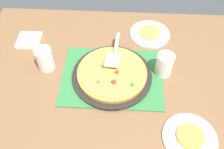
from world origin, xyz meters
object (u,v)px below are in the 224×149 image
object	(u,v)px
cup_near	(45,59)
served_slice_right	(150,32)
pizza	(112,73)
plate_far_right	(150,34)
pizza_pan	(112,75)
pizza_server	(115,52)
plate_near_left	(190,138)
served_slice_left	(190,136)
napkin_stack	(29,40)
cup_far	(164,65)

from	to	relation	value
cup_near	served_slice_right	bearing A→B (deg)	26.95
pizza	plate_far_right	bearing A→B (deg)	58.01
pizza	plate_far_right	xyz separation A→B (m)	(0.19, 0.31, -0.03)
pizza_pan	pizza_server	size ratio (longest dim) A/B	1.63
pizza_pan	cup_near	bearing A→B (deg)	172.02
cup_near	pizza	bearing A→B (deg)	-8.01
served_slice_right	pizza_server	bearing A→B (deg)	-131.10
plate_near_left	served_slice_right	bearing A→B (deg)	102.71
served_slice_left	napkin_stack	distance (m)	0.94
pizza_server	napkin_stack	size ratio (longest dim) A/B	1.94
napkin_stack	cup_far	bearing A→B (deg)	-14.36
plate_far_right	pizza_server	size ratio (longest dim) A/B	0.94
served_slice_left	cup_near	size ratio (longest dim) A/B	0.92
cup_near	pizza_server	xyz separation A→B (m)	(0.33, 0.05, 0.01)
pizza_pan	napkin_stack	size ratio (longest dim) A/B	3.17
plate_far_right	cup_far	distance (m)	0.28
plate_far_right	cup_far	world-z (taller)	cup_far
served_slice_left	plate_far_right	bearing A→B (deg)	102.71
napkin_stack	served_slice_right	bearing A→B (deg)	7.55
pizza_server	plate_far_right	bearing A→B (deg)	48.90
plate_near_left	served_slice_right	world-z (taller)	served_slice_right
served_slice_left	pizza_server	distance (m)	0.51
served_slice_right	napkin_stack	world-z (taller)	served_slice_right
plate_near_left	served_slice_right	xyz separation A→B (m)	(-0.14, 0.60, 0.01)
cup_far	served_slice_right	bearing A→B (deg)	100.87
pizza_pan	cup_far	bearing A→B (deg)	9.43
served_slice_left	cup_near	distance (m)	0.74
pizza_pan	plate_far_right	xyz separation A→B (m)	(0.19, 0.31, -0.01)
pizza_pan	cup_near	world-z (taller)	cup_near
pizza_pan	plate_far_right	distance (m)	0.36
cup_far	pizza_server	size ratio (longest dim) A/B	0.52
pizza_pan	plate_near_left	bearing A→B (deg)	-41.88
napkin_stack	plate_near_left	bearing A→B (deg)	-33.14
plate_near_left	served_slice_left	world-z (taller)	served_slice_left
pizza	cup_far	size ratio (longest dim) A/B	2.75
served_slice_left	napkin_stack	bearing A→B (deg)	146.86
served_slice_right	pizza_server	xyz separation A→B (m)	(-0.18, -0.21, 0.05)
served_slice_left	pizza	bearing A→B (deg)	138.12
pizza_pan	plate_near_left	size ratio (longest dim) A/B	1.73
plate_near_left	plate_far_right	world-z (taller)	same
pizza	served_slice_left	size ratio (longest dim) A/B	3.00
plate_far_right	served_slice_right	distance (m)	0.01
pizza_pan	served_slice_left	world-z (taller)	served_slice_left
served_slice_right	pizza	bearing A→B (deg)	-121.99
pizza_pan	napkin_stack	distance (m)	0.51
pizza	cup_near	xyz separation A→B (m)	(-0.32, 0.05, 0.03)
pizza	plate_near_left	xyz separation A→B (m)	(0.33, -0.29, -0.03)
pizza	napkin_stack	bearing A→B (deg)	154.38
pizza_pan	pizza_server	world-z (taller)	pizza_server
pizza_pan	plate_far_right	world-z (taller)	pizza_pan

